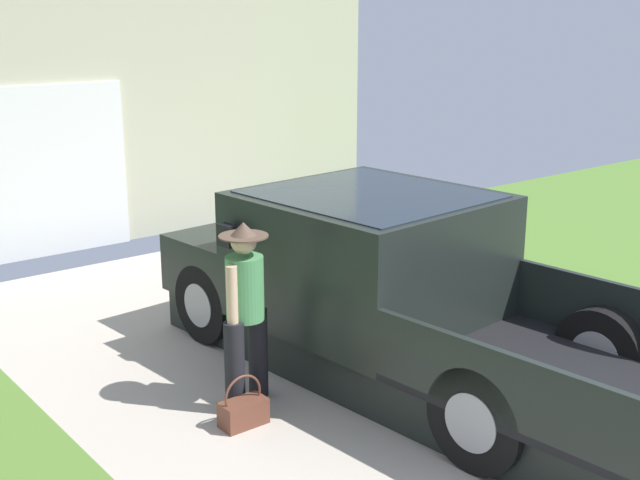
% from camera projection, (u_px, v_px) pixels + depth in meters
% --- Properties ---
extents(pickup_truck, '(2.43, 5.45, 1.60)m').
position_uv_depth(pickup_truck, '(382.00, 290.00, 7.65)').
color(pickup_truck, black).
rests_on(pickup_truck, ground).
extents(person_with_hat, '(0.49, 0.40, 1.58)m').
position_uv_depth(person_with_hat, '(245.00, 308.00, 6.80)').
color(person_with_hat, black).
rests_on(person_with_hat, ground).
extents(handbag, '(0.38, 0.20, 0.43)m').
position_uv_depth(handbag, '(243.00, 411.00, 6.62)').
color(handbag, brown).
rests_on(handbag, ground).
extents(house_with_garage, '(10.13, 6.58, 4.44)m').
position_uv_depth(house_with_garage, '(2.00, 72.00, 13.46)').
color(house_with_garage, '#B9B898').
rests_on(house_with_garage, ground).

